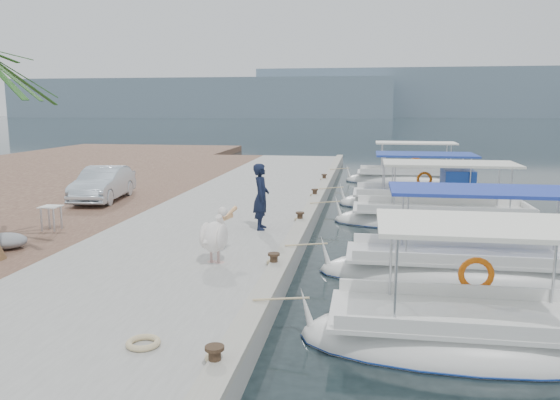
% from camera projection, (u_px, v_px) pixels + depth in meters
% --- Properties ---
extents(ground, '(400.00, 400.00, 0.00)m').
position_uv_depth(ground, '(305.00, 250.00, 16.05)').
color(ground, black).
rests_on(ground, ground).
extents(concrete_quay, '(6.00, 40.00, 0.50)m').
position_uv_depth(concrete_quay, '(244.00, 208.00, 21.34)').
color(concrete_quay, gray).
rests_on(concrete_quay, ground).
extents(quay_curb, '(0.44, 40.00, 0.12)m').
position_uv_depth(quay_curb, '(314.00, 202.00, 20.86)').
color(quay_curb, '#9A9688').
rests_on(quay_curb, concrete_quay).
extents(cobblestone_strip, '(4.00, 40.00, 0.50)m').
position_uv_depth(cobblestone_strip, '(123.00, 204.00, 22.11)').
color(cobblestone_strip, brown).
rests_on(cobblestone_strip, ground).
extents(distant_hills, '(330.00, 60.00, 18.00)m').
position_uv_depth(distant_hills, '(442.00, 97.00, 206.30)').
color(distant_hills, slate).
rests_on(distant_hills, ground).
extents(fishing_caique_a, '(5.89, 2.37, 2.83)m').
position_uv_depth(fishing_caique_a, '(468.00, 340.00, 9.53)').
color(fishing_caique_a, silver).
rests_on(fishing_caique_a, ground).
extents(fishing_caique_b, '(7.56, 2.19, 2.83)m').
position_uv_depth(fishing_caique_b, '(474.00, 274.00, 13.31)').
color(fishing_caique_b, silver).
rests_on(fishing_caique_b, ground).
extents(fishing_caique_c, '(7.60, 2.35, 2.83)m').
position_uv_depth(fishing_caique_c, '(441.00, 221.00, 19.40)').
color(fishing_caique_c, silver).
rests_on(fishing_caique_c, ground).
extents(fishing_caique_d, '(6.73, 2.57, 2.83)m').
position_uv_depth(fishing_caique_d, '(422.00, 202.00, 22.93)').
color(fishing_caique_d, silver).
rests_on(fishing_caique_d, ground).
extents(fishing_caique_e, '(7.16, 2.13, 2.83)m').
position_uv_depth(fishing_caique_e, '(411.00, 180.00, 30.13)').
color(fishing_caique_e, silver).
rests_on(fishing_caique_e, ground).
extents(mooring_bollards, '(0.28, 20.28, 0.33)m').
position_uv_depth(mooring_bollards, '(300.00, 216.00, 17.45)').
color(mooring_bollards, black).
rests_on(mooring_bollards, concrete_quay).
extents(pelican, '(0.74, 1.65, 1.27)m').
position_uv_depth(pelican, '(215.00, 235.00, 12.88)').
color(pelican, tan).
rests_on(pelican, concrete_quay).
extents(fisherman, '(0.55, 0.77, 1.99)m').
position_uv_depth(fisherman, '(261.00, 197.00, 16.33)').
color(fisherman, black).
rests_on(fisherman, concrete_quay).
extents(parked_car, '(1.86, 4.15, 1.32)m').
position_uv_depth(parked_car, '(103.00, 184.00, 21.38)').
color(parked_car, silver).
rests_on(parked_car, cobblestone_strip).
extents(tarp_bundle, '(1.10, 0.90, 0.40)m').
position_uv_depth(tarp_bundle, '(6.00, 241.00, 14.23)').
color(tarp_bundle, gray).
rests_on(tarp_bundle, cobblestone_strip).
extents(folding_table, '(0.55, 0.55, 0.73)m').
position_uv_depth(folding_table, '(51.00, 213.00, 16.27)').
color(folding_table, silver).
rests_on(folding_table, cobblestone_strip).
extents(rope_coil, '(0.54, 0.54, 0.10)m').
position_uv_depth(rope_coil, '(143.00, 343.00, 8.45)').
color(rope_coil, '#C6B284').
rests_on(rope_coil, concrete_quay).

